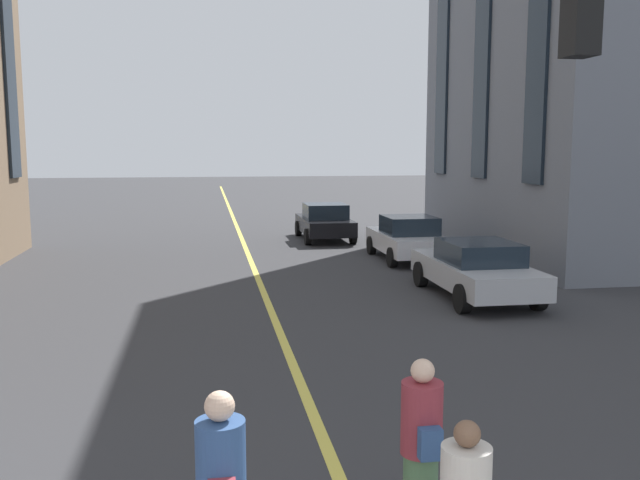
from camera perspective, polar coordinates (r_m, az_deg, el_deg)
The scene contains 5 objects.
lane_centre_line at distance 22.58m, azimuth -5.93°, elevation -1.32°, with size 80.00×0.16×0.01m.
car_silver_parked_a at distance 16.59m, azimuth 12.83°, elevation -2.33°, with size 4.40×1.95×1.37m.
car_white_near at distance 21.77m, azimuth 7.30°, elevation 0.17°, with size 3.90×1.89×1.40m.
car_black_parked_b at distance 26.24m, azimuth 0.40°, elevation 1.52°, with size 3.90×1.89×1.40m.
pedestrian_far at distance 6.58m, azimuth 8.41°, elevation -16.72°, with size 0.50×0.38×1.67m.
Camera 1 is at (-2.25, 1.36, 3.56)m, focal length 38.54 mm.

